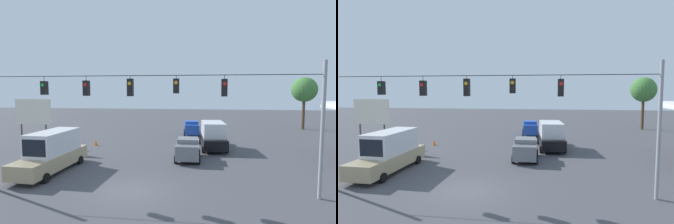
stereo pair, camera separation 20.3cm
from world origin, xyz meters
TOP-DOWN VIEW (x-y plane):
  - ground_plane at (0.00, 0.00)m, footprint 140.00×140.00m
  - overhead_signal_span at (-0.06, -0.25)m, footprint 21.22×0.38m
  - box_truck_tan_parked_shoulder at (6.69, -3.10)m, footprint 2.52×6.95m
  - sedan_grey_crossing_near at (-2.99, -7.55)m, footprint 2.13×4.00m
  - sedan_blue_oncoming_deep at (-2.81, -20.03)m, footprint 2.28×4.17m
  - box_truck_black_oncoming_far at (-5.26, -12.16)m, footprint 2.83×6.22m
  - traffic_cone_nearest at (7.15, -3.58)m, footprint 0.37×0.37m
  - traffic_cone_second at (7.18, -6.47)m, footprint 0.37×0.37m
  - traffic_cone_third at (7.24, -9.58)m, footprint 0.37×0.37m
  - traffic_cone_fourth at (7.20, -12.17)m, footprint 0.37×0.37m
  - roadside_billboard at (12.62, -9.62)m, footprint 3.78×0.16m
  - tree_horizon_left at (-19.64, -27.86)m, footprint 3.74×3.74m

SIDE VIEW (x-z plane):
  - ground_plane at x=0.00m, z-range 0.00..0.00m
  - traffic_cone_nearest at x=7.15m, z-range 0.00..0.64m
  - traffic_cone_second at x=7.18m, z-range 0.00..0.64m
  - traffic_cone_third at x=7.24m, z-range 0.00..0.64m
  - traffic_cone_fourth at x=7.20m, z-range 0.00..0.64m
  - sedan_grey_crossing_near at x=-2.99m, z-range 0.04..1.90m
  - sedan_blue_oncoming_deep at x=-2.81m, z-range 0.04..1.96m
  - box_truck_black_oncoming_far at x=-5.26m, z-range -0.01..2.74m
  - box_truck_tan_parked_shoulder at x=6.69m, z-range -0.02..2.91m
  - roadside_billboard at x=12.62m, z-range 1.01..6.07m
  - overhead_signal_span at x=-0.06m, z-range 1.14..8.63m
  - tree_horizon_left at x=-19.64m, z-range 2.05..10.01m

